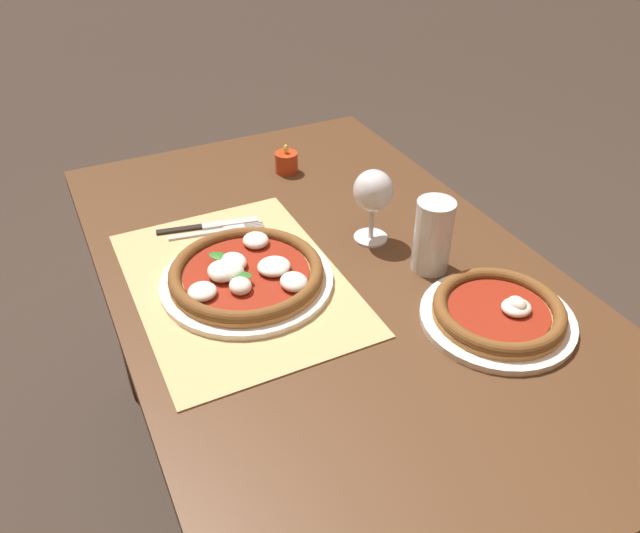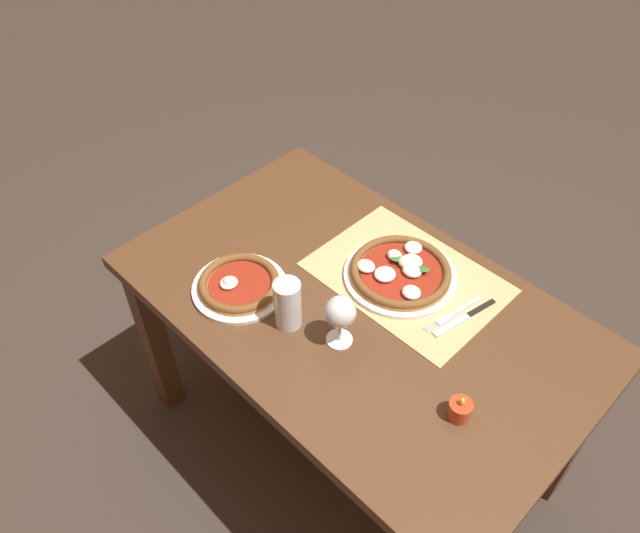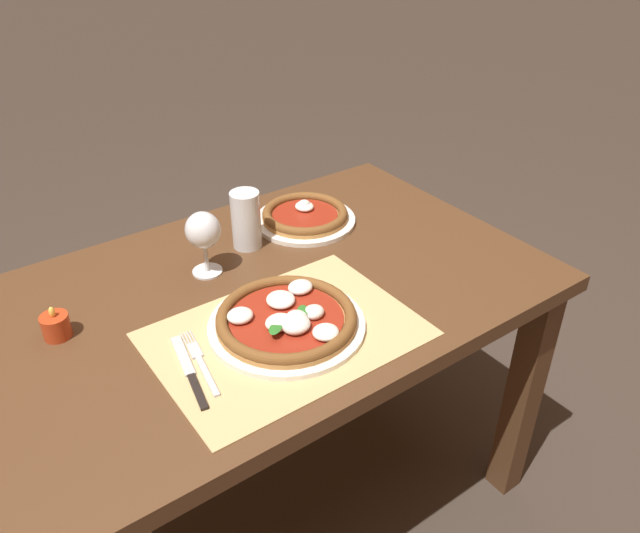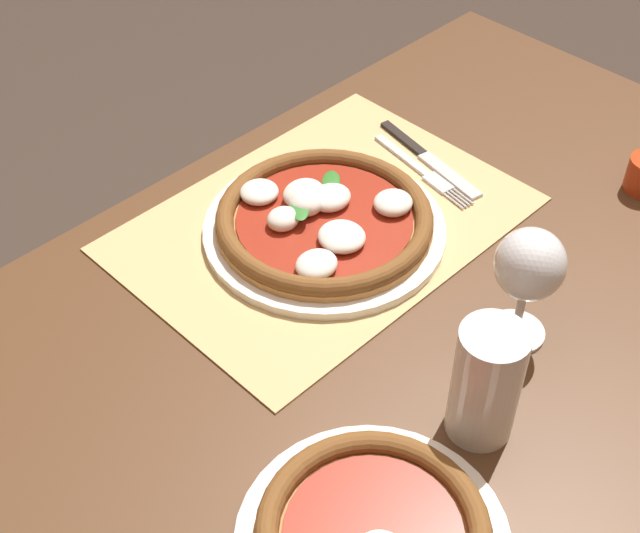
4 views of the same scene
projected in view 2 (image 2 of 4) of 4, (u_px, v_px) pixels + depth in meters
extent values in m
plane|color=#382D26|center=(347.00, 439.00, 2.23)|extent=(24.00, 24.00, 0.00)
cube|color=#4C301C|center=(356.00, 307.00, 1.72)|extent=(1.30, 0.80, 0.04)
cube|color=#4C301C|center=(573.00, 433.00, 1.86)|extent=(0.07, 0.07, 0.70)
cube|color=#4C301C|center=(301.00, 242.00, 2.45)|extent=(0.07, 0.07, 0.70)
cube|color=#4C301C|center=(155.00, 339.00, 2.11)|extent=(0.07, 0.07, 0.70)
cube|color=tan|center=(407.00, 277.00, 1.77)|extent=(0.52, 0.37, 0.00)
cylinder|color=silver|center=(400.00, 276.00, 1.77)|extent=(0.32, 0.32, 0.01)
cylinder|color=#B77F42|center=(400.00, 273.00, 1.76)|extent=(0.29, 0.29, 0.01)
torus|color=brown|center=(401.00, 270.00, 1.75)|extent=(0.29, 0.29, 0.02)
cylinder|color=maroon|center=(401.00, 271.00, 1.76)|extent=(0.23, 0.23, 0.00)
ellipsoid|color=silver|center=(413.00, 261.00, 1.77)|extent=(0.06, 0.05, 0.03)
ellipsoid|color=silver|center=(385.00, 274.00, 1.73)|extent=(0.06, 0.06, 0.02)
ellipsoid|color=silver|center=(366.00, 266.00, 1.76)|extent=(0.05, 0.05, 0.02)
ellipsoid|color=silver|center=(395.00, 255.00, 1.79)|extent=(0.04, 0.04, 0.03)
ellipsoid|color=silver|center=(413.00, 248.00, 1.81)|extent=(0.05, 0.05, 0.02)
ellipsoid|color=silver|center=(412.00, 271.00, 1.74)|extent=(0.06, 0.05, 0.03)
ellipsoid|color=silver|center=(406.00, 262.00, 1.76)|extent=(0.05, 0.05, 0.03)
ellipsoid|color=silver|center=(411.00, 292.00, 1.68)|extent=(0.05, 0.05, 0.02)
ellipsoid|color=#286B23|center=(398.00, 258.00, 1.77)|extent=(0.05, 0.05, 0.00)
ellipsoid|color=#286B23|center=(422.00, 269.00, 1.74)|extent=(0.05, 0.05, 0.00)
cylinder|color=silver|center=(240.00, 288.00, 1.74)|extent=(0.27, 0.27, 0.01)
cylinder|color=#B77F42|center=(239.00, 285.00, 1.73)|extent=(0.23, 0.23, 0.01)
torus|color=brown|center=(239.00, 283.00, 1.73)|extent=(0.23, 0.23, 0.02)
cylinder|color=maroon|center=(239.00, 283.00, 1.73)|extent=(0.17, 0.17, 0.00)
ellipsoid|color=silver|center=(229.00, 282.00, 1.71)|extent=(0.04, 0.03, 0.03)
ellipsoid|color=silver|center=(229.00, 283.00, 1.72)|extent=(0.05, 0.05, 0.02)
cylinder|color=silver|center=(339.00, 340.00, 1.61)|extent=(0.07, 0.07, 0.00)
cylinder|color=silver|center=(340.00, 331.00, 1.59)|extent=(0.01, 0.01, 0.06)
ellipsoid|color=silver|center=(340.00, 312.00, 1.54)|extent=(0.08, 0.08, 0.08)
ellipsoid|color=#C17019|center=(340.00, 315.00, 1.54)|extent=(0.07, 0.07, 0.05)
cylinder|color=silver|center=(288.00, 304.00, 1.61)|extent=(0.07, 0.07, 0.15)
cylinder|color=black|center=(288.00, 308.00, 1.62)|extent=(0.07, 0.07, 0.12)
cylinder|color=silver|center=(287.00, 290.00, 1.57)|extent=(0.07, 0.07, 0.02)
cube|color=#B7B7BC|center=(465.00, 307.00, 1.69)|extent=(0.03, 0.12, 0.00)
cube|color=#B7B7BC|center=(444.00, 320.00, 1.66)|extent=(0.03, 0.05, 0.00)
cylinder|color=#B7B7BC|center=(429.00, 325.00, 1.65)|extent=(0.01, 0.04, 0.00)
cylinder|color=#B7B7BC|center=(431.00, 326.00, 1.64)|extent=(0.01, 0.04, 0.00)
cylinder|color=#B7B7BC|center=(433.00, 328.00, 1.64)|extent=(0.01, 0.04, 0.00)
cylinder|color=#B7B7BC|center=(434.00, 329.00, 1.64)|extent=(0.01, 0.04, 0.00)
cube|color=black|center=(481.00, 308.00, 1.69)|extent=(0.03, 0.10, 0.01)
cube|color=#B7B7BC|center=(451.00, 325.00, 1.64)|extent=(0.04, 0.12, 0.00)
cylinder|color=#B23819|center=(460.00, 410.00, 1.44)|extent=(0.06, 0.06, 0.05)
cylinder|color=silver|center=(459.00, 412.00, 1.45)|extent=(0.04, 0.04, 0.03)
ellipsoid|color=#F9C64C|center=(462.00, 402.00, 1.42)|extent=(0.01, 0.01, 0.02)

